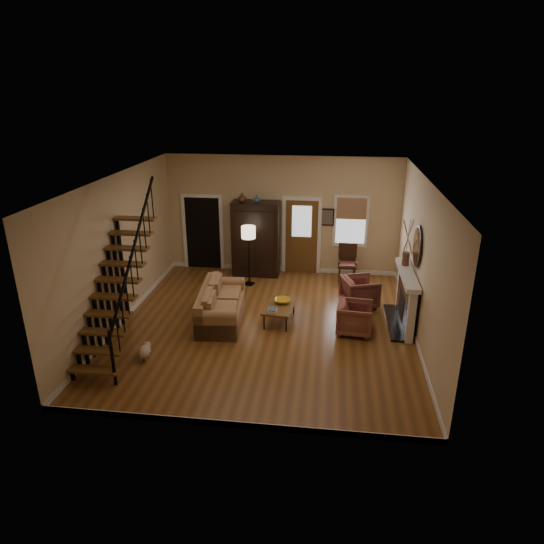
# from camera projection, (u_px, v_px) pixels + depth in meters

# --- Properties ---
(room) EXTENTS (7.00, 7.33, 3.30)m
(room) POSITION_uv_depth(u_px,v_px,m) (258.00, 238.00, 12.02)
(room) COLOR brown
(room) RESTS_ON ground
(staircase) EXTENTS (0.94, 2.80, 3.20)m
(staircase) POSITION_uv_depth(u_px,v_px,m) (115.00, 275.00, 9.43)
(staircase) COLOR brown
(staircase) RESTS_ON ground
(fireplace) EXTENTS (0.33, 1.95, 2.30)m
(fireplace) POSITION_uv_depth(u_px,v_px,m) (408.00, 294.00, 10.72)
(fireplace) COLOR black
(fireplace) RESTS_ON ground
(armoire) EXTENTS (1.30, 0.60, 2.10)m
(armoire) POSITION_uv_depth(u_px,v_px,m) (256.00, 239.00, 13.50)
(armoire) COLOR black
(armoire) RESTS_ON ground
(vase_a) EXTENTS (0.24, 0.24, 0.25)m
(vase_a) POSITION_uv_depth(u_px,v_px,m) (242.00, 198.00, 13.03)
(vase_a) COLOR #4C2619
(vase_a) RESTS_ON armoire
(vase_b) EXTENTS (0.20, 0.20, 0.21)m
(vase_b) POSITION_uv_depth(u_px,v_px,m) (257.00, 199.00, 12.99)
(vase_b) COLOR #334C60
(vase_b) RESTS_ON armoire
(sofa) EXTENTS (1.09, 2.16, 0.78)m
(sofa) POSITION_uv_depth(u_px,v_px,m) (221.00, 305.00, 11.02)
(sofa) COLOR #9D7047
(sofa) RESTS_ON ground
(coffee_table) EXTENTS (0.72, 1.12, 0.41)m
(coffee_table) POSITION_uv_depth(u_px,v_px,m) (279.00, 313.00, 11.02)
(coffee_table) COLOR brown
(coffee_table) RESTS_ON ground
(bowl) EXTENTS (0.36, 0.36, 0.09)m
(bowl) POSITION_uv_depth(u_px,v_px,m) (282.00, 301.00, 11.06)
(bowl) COLOR gold
(bowl) RESTS_ON coffee_table
(books) EXTENTS (0.20, 0.27, 0.05)m
(books) POSITION_uv_depth(u_px,v_px,m) (273.00, 310.00, 10.67)
(books) COLOR beige
(books) RESTS_ON coffee_table
(armchair_left) EXTENTS (0.82, 0.80, 0.69)m
(armchair_left) POSITION_uv_depth(u_px,v_px,m) (355.00, 318.00, 10.48)
(armchair_left) COLOR maroon
(armchair_left) RESTS_ON ground
(armchair_right) EXTENTS (1.01, 0.99, 0.73)m
(armchair_right) POSITION_uv_depth(u_px,v_px,m) (360.00, 292.00, 11.75)
(armchair_right) COLOR maroon
(armchair_right) RESTS_ON ground
(floor_lamp) EXTENTS (0.47, 0.47, 1.63)m
(floor_lamp) POSITION_uv_depth(u_px,v_px,m) (249.00, 256.00, 12.85)
(floor_lamp) COLOR black
(floor_lamp) RESTS_ON ground
(side_chair) EXTENTS (0.54, 0.54, 1.02)m
(side_chair) POSITION_uv_depth(u_px,v_px,m) (347.00, 263.00, 13.22)
(side_chair) COLOR #331E10
(side_chair) RESTS_ON ground
(dog) EXTENTS (0.28, 0.43, 0.30)m
(dog) POSITION_uv_depth(u_px,v_px,m) (144.00, 353.00, 9.51)
(dog) COLOR #D0AF8E
(dog) RESTS_ON ground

